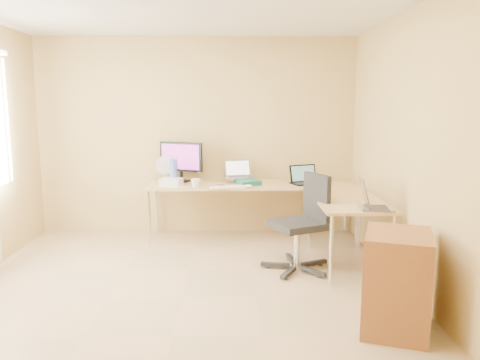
{
  "coord_description": "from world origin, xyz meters",
  "views": [
    {
      "loc": [
        0.45,
        -4.05,
        1.74
      ],
      "look_at": [
        0.55,
        1.1,
        0.9
      ],
      "focal_mm": 35.29,
      "sensor_mm": 36.0,
      "label": 1
    }
  ],
  "objects_px": {
    "monitor": "(181,162)",
    "desk_main": "(252,212)",
    "desk_return": "(347,232)",
    "mug": "(195,183)",
    "water_bottle": "(174,172)",
    "office_chair": "(297,224)",
    "laptop_center": "(239,169)",
    "keyboard": "(228,187)",
    "cabinet": "(396,285)",
    "laptop_return": "(377,197)",
    "desk_fan": "(166,170)",
    "laptop_black": "(307,175)"
  },
  "relations": [
    {
      "from": "laptop_center",
      "to": "cabinet",
      "type": "distance_m",
      "value": 2.9
    },
    {
      "from": "mug",
      "to": "office_chair",
      "type": "xyz_separation_m",
      "value": [
        1.12,
        -0.89,
        -0.28
      ]
    },
    {
      "from": "desk_main",
      "to": "laptop_center",
      "type": "relative_size",
      "value": 7.66
    },
    {
      "from": "mug",
      "to": "cabinet",
      "type": "relative_size",
      "value": 0.13
    },
    {
      "from": "keyboard",
      "to": "mug",
      "type": "xyz_separation_m",
      "value": [
        -0.39,
        0.04,
        0.04
      ]
    },
    {
      "from": "laptop_black",
      "to": "desk_fan",
      "type": "xyz_separation_m",
      "value": [
        -1.81,
        0.22,
        0.04
      ]
    },
    {
      "from": "desk_return",
      "to": "keyboard",
      "type": "xyz_separation_m",
      "value": [
        -1.29,
        0.7,
        0.38
      ]
    },
    {
      "from": "laptop_center",
      "to": "desk_fan",
      "type": "distance_m",
      "value": 0.96
    },
    {
      "from": "laptop_return",
      "to": "desk_return",
      "type": "bearing_deg",
      "value": 23.11
    },
    {
      "from": "monitor",
      "to": "laptop_return",
      "type": "bearing_deg",
      "value": -15.73
    },
    {
      "from": "mug",
      "to": "desk_fan",
      "type": "distance_m",
      "value": 0.63
    },
    {
      "from": "office_chair",
      "to": "cabinet",
      "type": "relative_size",
      "value": 1.24
    },
    {
      "from": "water_bottle",
      "to": "office_chair",
      "type": "bearing_deg",
      "value": -38.37
    },
    {
      "from": "desk_main",
      "to": "laptop_black",
      "type": "height_order",
      "value": "laptop_black"
    },
    {
      "from": "laptop_return",
      "to": "desk_main",
      "type": "bearing_deg",
      "value": 43.13
    },
    {
      "from": "desk_main",
      "to": "office_chair",
      "type": "xyz_separation_m",
      "value": [
        0.41,
        -1.15,
        0.14
      ]
    },
    {
      "from": "keyboard",
      "to": "desk_return",
      "type": "bearing_deg",
      "value": -46.5
    },
    {
      "from": "laptop_return",
      "to": "desk_fan",
      "type": "bearing_deg",
      "value": 59.18
    },
    {
      "from": "desk_main",
      "to": "water_bottle",
      "type": "xyz_separation_m",
      "value": [
        -1.0,
        -0.03,
        0.52
      ]
    },
    {
      "from": "mug",
      "to": "office_chair",
      "type": "relative_size",
      "value": 0.11
    },
    {
      "from": "keyboard",
      "to": "office_chair",
      "type": "distance_m",
      "value": 1.14
    },
    {
      "from": "desk_fan",
      "to": "cabinet",
      "type": "bearing_deg",
      "value": -59.23
    },
    {
      "from": "laptop_center",
      "to": "laptop_black",
      "type": "bearing_deg",
      "value": -21.75
    },
    {
      "from": "mug",
      "to": "laptop_return",
      "type": "bearing_deg",
      "value": -33.9
    },
    {
      "from": "desk_main",
      "to": "water_bottle",
      "type": "relative_size",
      "value": 8.32
    },
    {
      "from": "office_chair",
      "to": "desk_main",
      "type": "bearing_deg",
      "value": 85.22
    },
    {
      "from": "laptop_black",
      "to": "cabinet",
      "type": "height_order",
      "value": "laptop_black"
    },
    {
      "from": "desk_return",
      "to": "laptop_return",
      "type": "relative_size",
      "value": 3.59
    },
    {
      "from": "desk_main",
      "to": "water_bottle",
      "type": "height_order",
      "value": "water_bottle"
    },
    {
      "from": "monitor",
      "to": "laptop_black",
      "type": "height_order",
      "value": "monitor"
    },
    {
      "from": "monitor",
      "to": "desk_main",
      "type": "bearing_deg",
      "value": 11.56
    },
    {
      "from": "laptop_center",
      "to": "keyboard",
      "type": "height_order",
      "value": "laptop_center"
    },
    {
      "from": "desk_main",
      "to": "laptop_return",
      "type": "height_order",
      "value": "laptop_return"
    },
    {
      "from": "desk_main",
      "to": "keyboard",
      "type": "relative_size",
      "value": 6.09
    },
    {
      "from": "desk_return",
      "to": "mug",
      "type": "xyz_separation_m",
      "value": [
        -1.68,
        0.74,
        0.42
      ]
    },
    {
      "from": "laptop_center",
      "to": "laptop_return",
      "type": "relative_size",
      "value": 0.96
    },
    {
      "from": "desk_return",
      "to": "keyboard",
      "type": "relative_size",
      "value": 2.99
    },
    {
      "from": "laptop_black",
      "to": "laptop_return",
      "type": "distance_m",
      "value": 1.53
    },
    {
      "from": "desk_fan",
      "to": "office_chair",
      "type": "distance_m",
      "value": 2.08
    },
    {
      "from": "keyboard",
      "to": "mug",
      "type": "bearing_deg",
      "value": 156.41
    },
    {
      "from": "mug",
      "to": "cabinet",
      "type": "xyz_separation_m",
      "value": [
        1.7,
        -2.22,
        -0.42
      ]
    },
    {
      "from": "monitor",
      "to": "laptop_center",
      "type": "distance_m",
      "value": 0.76
    },
    {
      "from": "desk_return",
      "to": "laptop_black",
      "type": "bearing_deg",
      "value": 106.5
    },
    {
      "from": "desk_main",
      "to": "water_bottle",
      "type": "bearing_deg",
      "value": -178.05
    },
    {
      "from": "desk_return",
      "to": "water_bottle",
      "type": "relative_size",
      "value": 4.08
    },
    {
      "from": "desk_main",
      "to": "desk_fan",
      "type": "height_order",
      "value": "desk_fan"
    },
    {
      "from": "desk_main",
      "to": "mug",
      "type": "relative_size",
      "value": 24.02
    },
    {
      "from": "water_bottle",
      "to": "laptop_black",
      "type": "bearing_deg",
      "value": 0.37
    },
    {
      "from": "monitor",
      "to": "office_chair",
      "type": "relative_size",
      "value": 0.6
    },
    {
      "from": "desk_fan",
      "to": "monitor",
      "type": "bearing_deg",
      "value": -7.54
    }
  ]
}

